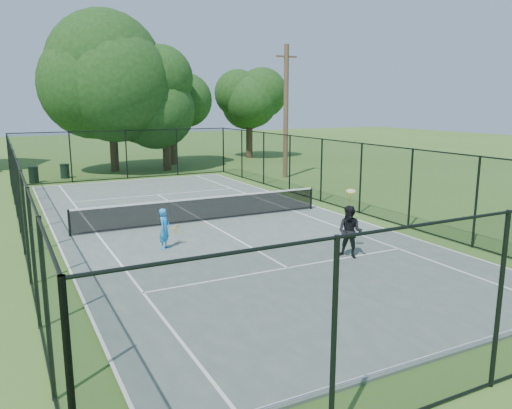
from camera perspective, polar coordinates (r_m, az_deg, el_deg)
name	(u,v)px	position (r m, az deg, el deg)	size (l,w,h in m)	color
ground	(204,223)	(19.74, -5.93, -2.06)	(120.00, 120.00, 0.00)	#3D6221
tennis_court	(204,222)	(19.73, -5.93, -1.98)	(11.00, 24.00, 0.06)	#4D5A55
tennis_net	(204,208)	(19.61, -5.96, -0.42)	(10.08, 0.08, 0.95)	black
fence	(204,185)	(19.44, -6.02, 2.24)	(13.10, 26.10, 3.00)	black
tree_near_left	(110,79)	(35.58, -16.34, 13.65)	(7.73, 7.73, 10.09)	#332114
tree_near_mid	(165,100)	(35.07, -10.37, 11.68)	(5.98, 5.98, 7.82)	#332114
tree_near_right	(171,99)	(38.47, -9.68, 11.79)	(5.59, 5.59, 7.71)	#332114
tree_far_right	(249,110)	(42.69, -0.78, 10.79)	(4.96, 4.96, 6.56)	#332114
trash_bin_left	(34,175)	(32.06, -24.08, 3.13)	(0.58, 0.58, 0.97)	black
trash_bin_right	(65,171)	(33.32, -21.01, 3.59)	(0.58, 0.58, 0.90)	black
utility_pole	(286,111)	(31.25, 3.44, 10.58)	(1.40, 0.30, 8.09)	#4C3823
player_blue	(165,229)	(16.07, -10.38, -2.74)	(0.86, 0.56, 1.30)	#1A8BE0
player_black	(350,232)	(15.13, 10.69, -3.08)	(0.97, 1.21, 2.02)	black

